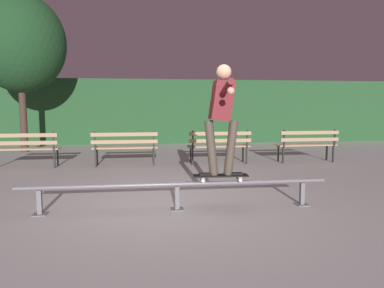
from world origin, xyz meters
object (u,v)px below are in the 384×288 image
object	(u,v)px
park_bench_right_center	(219,143)
park_bench_leftmost	(24,146)
skateboarder	(222,110)
park_bench_left_center	(125,145)
park_bench_rightmost	(307,142)
tree_far_left	(20,43)
grind_rail	(177,188)
skateboard	(221,176)

from	to	relation	value
park_bench_right_center	park_bench_leftmost	bearing A→B (deg)	180.00
skateboarder	park_bench_left_center	bearing A→B (deg)	112.77
park_bench_rightmost	tree_far_left	size ratio (longest dim) A/B	0.32
grind_rail	skateboard	size ratio (longest dim) A/B	5.56
skateboard	park_bench_rightmost	size ratio (longest dim) A/B	0.49
park_bench_left_center	park_bench_right_center	world-z (taller)	same
grind_rail	park_bench_right_center	world-z (taller)	park_bench_right_center
tree_far_left	park_bench_rightmost	bearing A→B (deg)	-21.68
skateboard	skateboarder	distance (m)	0.94
grind_rail	tree_far_left	distance (m)	8.96
grind_rail	park_bench_left_center	world-z (taller)	park_bench_left_center
grind_rail	park_bench_right_center	distance (m)	4.08
park_bench_left_center	skateboard	bearing A→B (deg)	-67.26
tree_far_left	skateboarder	bearing A→B (deg)	-54.40
grind_rail	tree_far_left	size ratio (longest dim) A/B	0.86
park_bench_right_center	park_bench_rightmost	bearing A→B (deg)	0.00
grind_rail	skateboarder	bearing A→B (deg)	-0.01
skateboarder	tree_far_left	distance (m)	8.98
grind_rail	park_bench_rightmost	size ratio (longest dim) A/B	2.72
grind_rail	park_bench_rightmost	distance (m)	5.38
grind_rail	park_bench_left_center	distance (m)	3.95
skateboard	skateboarder	bearing A→B (deg)	-2.39
skateboard	park_bench_leftmost	distance (m)	5.52
park_bench_right_center	tree_far_left	xyz separation A→B (m)	(-5.85, 3.27, 2.97)
park_bench_leftmost	park_bench_rightmost	xyz separation A→B (m)	(7.13, 0.00, 0.00)
grind_rail	park_bench_leftmost	xyz separation A→B (m)	(-3.35, 3.83, 0.23)
park_bench_right_center	park_bench_left_center	bearing A→B (deg)	180.00
park_bench_right_center	grind_rail	bearing A→B (deg)	-110.13
tree_far_left	skateboard	bearing A→B (deg)	-54.42
park_bench_leftmost	park_bench_left_center	world-z (taller)	same
park_bench_left_center	park_bench_right_center	bearing A→B (deg)	0.00
park_bench_left_center	park_bench_right_center	xyz separation A→B (m)	(2.38, 0.00, 0.00)
skateboard	tree_far_left	world-z (taller)	tree_far_left
park_bench_left_center	park_bench_rightmost	bearing A→B (deg)	0.00
park_bench_leftmost	park_bench_right_center	world-z (taller)	same
grind_rail	skateboard	bearing A→B (deg)	-0.00
park_bench_right_center	skateboard	bearing A→B (deg)	-101.43
grind_rail	park_bench_left_center	bearing A→B (deg)	104.29
park_bench_left_center	tree_far_left	size ratio (longest dim) A/B	0.32
park_bench_leftmost	park_bench_right_center	size ratio (longest dim) A/B	1.00
skateboard	park_bench_right_center	world-z (taller)	park_bench_right_center
skateboarder	park_bench_leftmost	world-z (taller)	skateboarder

